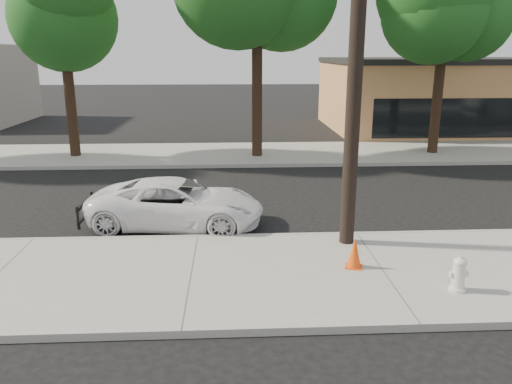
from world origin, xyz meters
TOP-DOWN VIEW (x-y plane):
  - ground at (0.00, 0.00)m, footprint 120.00×120.00m
  - near_sidewalk at (0.00, -4.30)m, footprint 90.00×4.40m
  - far_sidewalk at (0.00, 8.50)m, footprint 90.00×5.00m
  - curb_near at (0.00, -2.10)m, footprint 90.00×0.12m
  - building_main at (16.00, 16.00)m, footprint 18.00×10.00m
  - utility_pole at (3.60, -2.70)m, footprint 1.40×0.34m
  - tree_b at (-5.81, 8.06)m, footprint 4.34×4.20m
  - tree_d at (10.20, 7.95)m, footprint 4.50×4.35m
  - police_cruiser at (-0.60, -0.94)m, footprint 4.83×2.64m
  - fire_hydrant at (5.16, -5.30)m, footprint 0.35×0.32m
  - traffic_cone at (3.43, -4.15)m, footprint 0.43×0.43m

SIDE VIEW (x-z plane):
  - ground at x=0.00m, z-range 0.00..0.00m
  - near_sidewalk at x=0.00m, z-range 0.00..0.15m
  - far_sidewalk at x=0.00m, z-range 0.00..0.15m
  - curb_near at x=0.00m, z-range -0.01..0.15m
  - traffic_cone at x=3.43m, z-range 0.14..0.81m
  - fire_hydrant at x=5.16m, z-range 0.14..0.81m
  - police_cruiser at x=-0.60m, z-range 0.00..1.28m
  - building_main at x=16.00m, z-range 0.00..4.00m
  - utility_pole at x=3.60m, z-range 0.20..9.20m
  - tree_b at x=-5.81m, z-range 1.93..10.38m
  - tree_d at x=10.20m, z-range 1.99..10.74m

